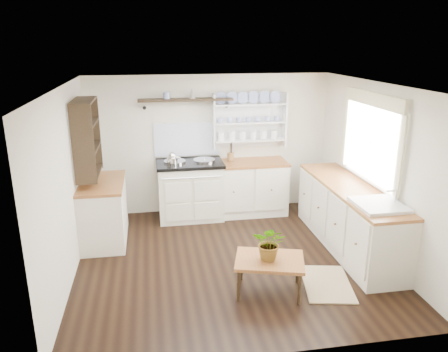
{
  "coord_description": "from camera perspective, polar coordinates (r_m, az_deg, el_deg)",
  "views": [
    {
      "loc": [
        -0.97,
        -5.18,
        2.81
      ],
      "look_at": [
        -0.04,
        0.25,
        1.1
      ],
      "focal_mm": 35.0,
      "sensor_mm": 36.0,
      "label": 1
    }
  ],
  "objects": [
    {
      "name": "potted_plant",
      "position": [
        5.02,
        6.06,
        -8.67
      ],
      "size": [
        0.48,
        0.46,
        0.41
      ],
      "primitive_type": "imported",
      "rotation": [
        0.0,
        0.0,
        -0.51
      ],
      "color": "#3F7233",
      "rests_on": "center_table"
    },
    {
      "name": "floor",
      "position": [
        5.98,
        0.84,
        -10.81
      ],
      "size": [
        4.0,
        3.8,
        0.01
      ],
      "primitive_type": "cube",
      "color": "black",
      "rests_on": "ground"
    },
    {
      "name": "aga_cooker",
      "position": [
        7.17,
        -4.43,
        -1.74
      ],
      "size": [
        1.07,
        0.74,
        0.98
      ],
      "color": "silver",
      "rests_on": "floor"
    },
    {
      "name": "high_shelf",
      "position": [
        7.04,
        -5.03,
        9.83
      ],
      "size": [
        1.5,
        0.29,
        0.16
      ],
      "color": "black",
      "rests_on": "wall_back"
    },
    {
      "name": "wall_right",
      "position": [
        6.2,
        19.38,
        0.71
      ],
      "size": [
        0.02,
        3.8,
        2.3
      ],
      "primitive_type": "cube",
      "color": "beige",
      "rests_on": "ground"
    },
    {
      "name": "left_cabinets",
      "position": [
        6.56,
        -15.44,
        -4.4
      ],
      "size": [
        0.62,
        1.13,
        0.9
      ],
      "color": "beige",
      "rests_on": "floor"
    },
    {
      "name": "right_cabinets",
      "position": [
        6.37,
        15.96,
        -5.11
      ],
      "size": [
        0.62,
        2.43,
        0.9
      ],
      "color": "beige",
      "rests_on": "floor"
    },
    {
      "name": "ceiling",
      "position": [
        5.3,
        0.95,
        11.71
      ],
      "size": [
        4.0,
        3.8,
        0.01
      ],
      "primitive_type": "cube",
      "color": "white",
      "rests_on": "wall_back"
    },
    {
      "name": "wall_back",
      "position": [
        7.34,
        -1.83,
        4.17
      ],
      "size": [
        4.0,
        0.02,
        2.3
      ],
      "primitive_type": "cube",
      "color": "beige",
      "rests_on": "ground"
    },
    {
      "name": "belfast_sink",
      "position": [
        5.63,
        19.47,
        -4.71
      ],
      "size": [
        0.55,
        0.6,
        0.45
      ],
      "color": "white",
      "rests_on": "right_cabinets"
    },
    {
      "name": "back_cabinets",
      "position": [
        7.35,
        3.18,
        -1.43
      ],
      "size": [
        1.27,
        0.63,
        0.9
      ],
      "color": "beige",
      "rests_on": "floor"
    },
    {
      "name": "window",
      "position": [
        6.21,
        18.69,
        4.75
      ],
      "size": [
        0.08,
        1.55,
        1.22
      ],
      "color": "white",
      "rests_on": "wall_right"
    },
    {
      "name": "left_shelving",
      "position": [
        6.27,
        -17.5,
        4.85
      ],
      "size": [
        0.28,
        0.8,
        1.05
      ],
      "primitive_type": "cube",
      "color": "black",
      "rests_on": "wall_left"
    },
    {
      "name": "wall_left",
      "position": [
        5.54,
        -19.91,
        -1.28
      ],
      "size": [
        0.02,
        3.8,
        2.3
      ],
      "primitive_type": "cube",
      "color": "beige",
      "rests_on": "ground"
    },
    {
      "name": "kettle",
      "position": [
        6.87,
        -6.77,
        2.18
      ],
      "size": [
        0.18,
        0.18,
        0.22
      ],
      "primitive_type": null,
      "color": "silver",
      "rests_on": "aga_cooker"
    },
    {
      "name": "center_table",
      "position": [
        5.14,
        5.97,
        -11.18
      ],
      "size": [
        0.9,
        0.75,
        0.42
      ],
      "rotation": [
        0.0,
        0.0,
        -0.28
      ],
      "color": "brown",
      "rests_on": "floor"
    },
    {
      "name": "plate_rack",
      "position": [
        7.34,
        3.25,
        7.38
      ],
      "size": [
        1.2,
        0.22,
        0.9
      ],
      "color": "white",
      "rests_on": "wall_back"
    },
    {
      "name": "utensil_crock",
      "position": [
        7.22,
        0.87,
        2.52
      ],
      "size": [
        0.11,
        0.11,
        0.13
      ],
      "primitive_type": "cylinder",
      "color": "brown",
      "rests_on": "back_cabinets"
    },
    {
      "name": "floor_rug",
      "position": [
        5.57,
        13.29,
        -13.51
      ],
      "size": [
        0.71,
        0.94,
        0.02
      ],
      "primitive_type": "cube",
      "rotation": [
        0.0,
        0.0,
        -0.2
      ],
      "color": "olive",
      "rests_on": "floor"
    }
  ]
}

